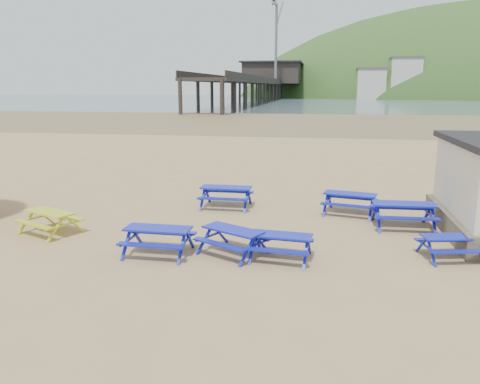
# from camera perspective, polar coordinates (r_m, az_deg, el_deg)

# --- Properties ---
(ground) EXTENTS (400.00, 400.00, 0.00)m
(ground) POSITION_cam_1_polar(r_m,az_deg,el_deg) (15.72, -0.67, -4.75)
(ground) COLOR tan
(ground) RESTS_ON ground
(wet_sand) EXTENTS (400.00, 400.00, 0.00)m
(wet_sand) POSITION_cam_1_polar(r_m,az_deg,el_deg) (69.96, 7.70, 8.72)
(wet_sand) COLOR olive
(wet_sand) RESTS_ON ground
(sea) EXTENTS (400.00, 400.00, 0.00)m
(sea) POSITION_cam_1_polar(r_m,az_deg,el_deg) (184.82, 9.21, 11.08)
(sea) COLOR #485A67
(sea) RESTS_ON ground
(picnic_table_blue_a) EXTENTS (2.00, 1.62, 0.84)m
(picnic_table_blue_a) POSITION_cam_1_polar(r_m,az_deg,el_deg) (18.66, -1.69, -0.62)
(picnic_table_blue_a) COLOR #0A0D9B
(picnic_table_blue_a) RESTS_ON ground
(picnic_table_blue_b) EXTENTS (2.20, 1.91, 0.81)m
(picnic_table_blue_b) POSITION_cam_1_polar(r_m,az_deg,el_deg) (18.17, 13.22, -1.37)
(picnic_table_blue_b) COLOR #0A0D9B
(picnic_table_blue_b) RESTS_ON ground
(picnic_table_blue_c) EXTENTS (2.12, 1.74, 0.86)m
(picnic_table_blue_c) POSITION_cam_1_polar(r_m,az_deg,el_deg) (16.93, 19.29, -2.70)
(picnic_table_blue_c) COLOR #0A0D9B
(picnic_table_blue_c) RESTS_ON ground
(picnic_table_blue_d) EXTENTS (2.26, 2.11, 0.75)m
(picnic_table_blue_d) POSITION_cam_1_polar(r_m,az_deg,el_deg) (13.51, -0.87, -6.04)
(picnic_table_blue_d) COLOR #0A0D9B
(picnic_table_blue_d) RESTS_ON ground
(picnic_table_blue_e) EXTENTS (1.83, 1.54, 0.72)m
(picnic_table_blue_e) POSITION_cam_1_polar(r_m,az_deg,el_deg) (13.18, 4.98, -6.65)
(picnic_table_blue_e) COLOR #0A0D9B
(picnic_table_blue_e) RESTS_ON ground
(picnic_table_blue_f) EXTENTS (1.82, 1.59, 0.66)m
(picnic_table_blue_f) POSITION_cam_1_polar(r_m,az_deg,el_deg) (14.42, 24.26, -6.17)
(picnic_table_blue_f) COLOR #0A0D9B
(picnic_table_blue_f) RESTS_ON ground
(picnic_table_yellow) EXTENTS (2.20, 2.03, 0.75)m
(picnic_table_yellow) POSITION_cam_1_polar(r_m,az_deg,el_deg) (16.58, -22.12, -3.44)
(picnic_table_yellow) COLOR #A0CF0E
(picnic_table_yellow) RESTS_ON ground
(pier) EXTENTS (24.00, 220.00, 39.29)m
(pier) POSITION_cam_1_polar(r_m,az_deg,el_deg) (194.09, 3.85, 12.89)
(pier) COLOR black
(pier) RESTS_ON ground
(picnic_table_blue_g) EXTENTS (1.90, 1.54, 0.79)m
(picnic_table_blue_g) POSITION_cam_1_polar(r_m,az_deg,el_deg) (13.69, -9.92, -5.88)
(picnic_table_blue_g) COLOR #0A0D9B
(picnic_table_blue_g) RESTS_ON ground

